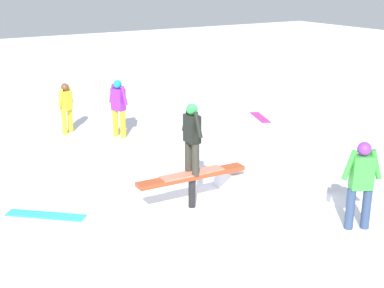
% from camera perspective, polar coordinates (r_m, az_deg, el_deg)
% --- Properties ---
extents(ground_plane, '(60.00, 60.00, 0.00)m').
position_cam_1_polar(ground_plane, '(10.44, 0.00, -6.71)').
color(ground_plane, white).
extents(rail_feature, '(2.25, 0.38, 0.68)m').
position_cam_1_polar(rail_feature, '(10.21, 0.00, -3.77)').
color(rail_feature, black).
rests_on(rail_feature, ground).
extents(snow_kicker_ramp, '(1.86, 1.58, 0.46)m').
position_cam_1_polar(snow_kicker_ramp, '(11.28, 8.20, -3.70)').
color(snow_kicker_ramp, white).
rests_on(snow_kicker_ramp, ground).
extents(main_rider_on_rail, '(1.31, 0.68, 1.38)m').
position_cam_1_polar(main_rider_on_rail, '(9.94, 0.00, 0.47)').
color(main_rider_on_rail, '#F07058').
rests_on(main_rider_on_rail, rail_feature).
extents(bystander_green, '(0.67, 0.41, 1.61)m').
position_cam_1_polar(bystander_green, '(9.70, 17.59, -3.78)').
color(bystander_green, navy).
rests_on(bystander_green, ground).
extents(bystander_yellow, '(0.58, 0.42, 1.43)m').
position_cam_1_polar(bystander_yellow, '(15.30, -13.27, 4.02)').
color(bystander_yellow, yellow).
rests_on(bystander_yellow, ground).
extents(bystander_purple, '(0.34, 0.64, 1.58)m').
position_cam_1_polar(bystander_purple, '(14.67, -7.85, 4.11)').
color(bystander_purple, gold).
rests_on(bystander_purple, ground).
extents(loose_snowboard_cyan, '(1.32, 1.20, 0.02)m').
position_cam_1_polar(loose_snowboard_cyan, '(10.43, -15.33, -7.34)').
color(loose_snowboard_cyan, '#2FBCC0').
rests_on(loose_snowboard_cyan, ground).
extents(loose_snowboard_magenta, '(0.70, 1.29, 0.02)m').
position_cam_1_polar(loose_snowboard_magenta, '(16.84, 7.27, 2.84)').
color(loose_snowboard_magenta, '#CB2F9C').
rests_on(loose_snowboard_magenta, ground).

